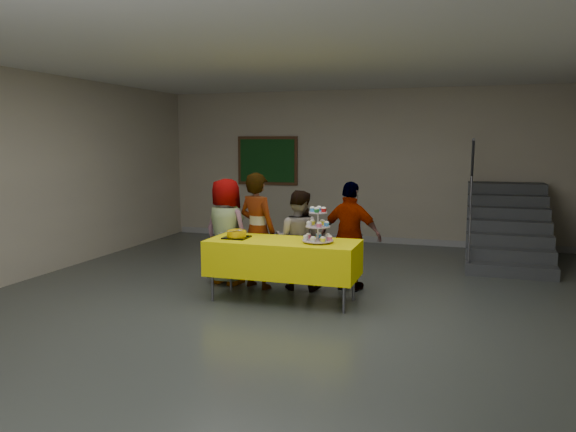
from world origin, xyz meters
name	(u,v)px	position (x,y,z in m)	size (l,w,h in m)	color
room_shell	(278,129)	(0.00, 0.02, 2.13)	(10.00, 10.04, 3.02)	#4C514C
bake_table	(283,257)	(-0.11, 0.52, 0.56)	(1.88, 0.78, 0.77)	#595960
cupcake_stand	(318,229)	(0.34, 0.49, 0.94)	(0.38, 0.38, 0.44)	silver
bear_cake	(237,233)	(-0.73, 0.50, 0.83)	(0.32, 0.36, 0.12)	black
schoolchild_a	(226,231)	(-1.15, 1.10, 0.74)	(0.73, 0.47, 1.48)	slate
schoolchild_b	(257,231)	(-0.65, 1.04, 0.79)	(0.58, 0.38, 1.58)	slate
schoolchild_c	(298,240)	(-0.10, 1.13, 0.67)	(0.65, 0.51, 1.35)	slate
schoolchild_d	(351,236)	(0.58, 1.29, 0.73)	(0.86, 0.36, 1.47)	slate
staircase	(506,230)	(2.70, 4.13, 0.49)	(1.30, 2.40, 2.04)	#424447
noticeboard	(267,161)	(-1.93, 4.96, 1.60)	(1.30, 0.05, 1.00)	#472B16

